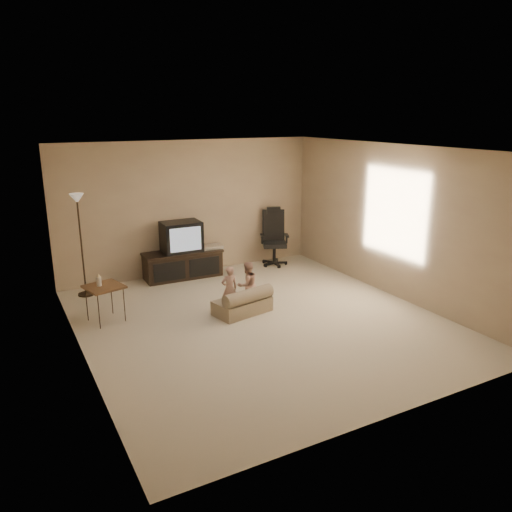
# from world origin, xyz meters

# --- Properties ---
(floor) EXTENTS (5.50, 5.50, 0.00)m
(floor) POSITION_xyz_m (0.00, 0.00, 0.00)
(floor) COLOR beige
(floor) RESTS_ON ground
(room_shell) EXTENTS (5.50, 5.50, 5.50)m
(room_shell) POSITION_xyz_m (0.00, 0.00, 1.52)
(room_shell) COLOR silver
(room_shell) RESTS_ON floor
(tv_stand) EXTENTS (1.49, 0.59, 1.06)m
(tv_stand) POSITION_xyz_m (-0.28, 2.49, 0.44)
(tv_stand) COLOR black
(tv_stand) RESTS_ON floor
(office_chair) EXTENTS (0.70, 0.71, 1.15)m
(office_chair) POSITION_xyz_m (1.64, 2.42, 0.41)
(office_chair) COLOR black
(office_chair) RESTS_ON floor
(side_table) EXTENTS (0.60, 0.60, 0.74)m
(side_table) POSITION_xyz_m (-2.01, 1.08, 0.53)
(side_table) COLOR brown
(side_table) RESTS_ON floor
(floor_lamp) EXTENTS (0.27, 0.27, 1.72)m
(floor_lamp) POSITION_xyz_m (-2.07, 2.36, 1.26)
(floor_lamp) COLOR black
(floor_lamp) RESTS_ON floor
(child_sofa) EXTENTS (0.94, 0.65, 0.42)m
(child_sofa) POSITION_xyz_m (-0.08, 0.37, 0.17)
(child_sofa) COLOR #9C876A
(child_sofa) RESTS_ON floor
(toddler_left) EXTENTS (0.27, 0.21, 0.72)m
(toddler_left) POSITION_xyz_m (-0.22, 0.58, 0.36)
(toddler_left) COLOR tan
(toddler_left) RESTS_ON floor
(toddler_right) EXTENTS (0.39, 0.24, 0.75)m
(toddler_right) POSITION_xyz_m (0.08, 0.58, 0.37)
(toddler_right) COLOR tan
(toddler_right) RESTS_ON floor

